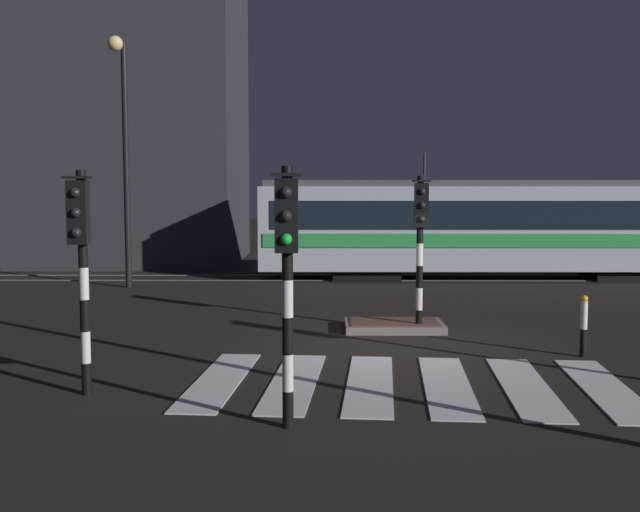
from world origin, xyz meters
TOP-DOWN VIEW (x-y plane):
  - ground_plane at (0.00, 0.00)m, footprint 120.00×120.00m
  - rail_near at (0.00, 10.40)m, footprint 80.00×0.12m
  - rail_far at (0.00, 11.84)m, footprint 80.00×0.12m
  - crosswalk_zebra at (0.00, -2.61)m, footprint 6.84×4.14m
  - traffic_island at (0.19, 1.92)m, footprint 2.08×1.29m
  - traffic_light_kerb_mid_left at (-1.74, -4.80)m, footprint 0.36×0.42m
  - traffic_light_corner_near_left at (-4.76, -3.28)m, footprint 0.36×0.42m
  - traffic_light_median_centre at (0.69, 1.59)m, footprint 0.36×0.42m
  - street_lamp_trackside_left at (-7.22, 8.53)m, footprint 0.44×1.21m
  - tram at (4.30, 11.12)m, footprint 15.56×2.58m
  - bollard_island_edge at (3.33, -0.65)m, footprint 0.12×0.12m
  - building_backdrop at (-12.84, 17.15)m, footprint 16.13×8.00m

SIDE VIEW (x-z plane):
  - ground_plane at x=0.00m, z-range 0.00..0.00m
  - crosswalk_zebra at x=0.00m, z-range 0.00..0.02m
  - rail_near at x=0.00m, z-range 0.00..0.03m
  - rail_far at x=0.00m, z-range 0.00..0.03m
  - traffic_island at x=0.19m, z-range 0.00..0.18m
  - bollard_island_edge at x=3.33m, z-range 0.00..1.11m
  - tram at x=4.30m, z-range -0.33..3.82m
  - traffic_light_median_centre at x=0.69m, z-range 0.52..3.78m
  - traffic_light_corner_near_left at x=-4.76m, z-range 0.52..3.79m
  - traffic_light_kerb_mid_left at x=-1.74m, z-range 0.52..3.80m
  - street_lamp_trackside_left at x=-7.22m, z-range 0.97..8.26m
  - building_backdrop at x=-12.84m, z-range 0.00..13.85m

